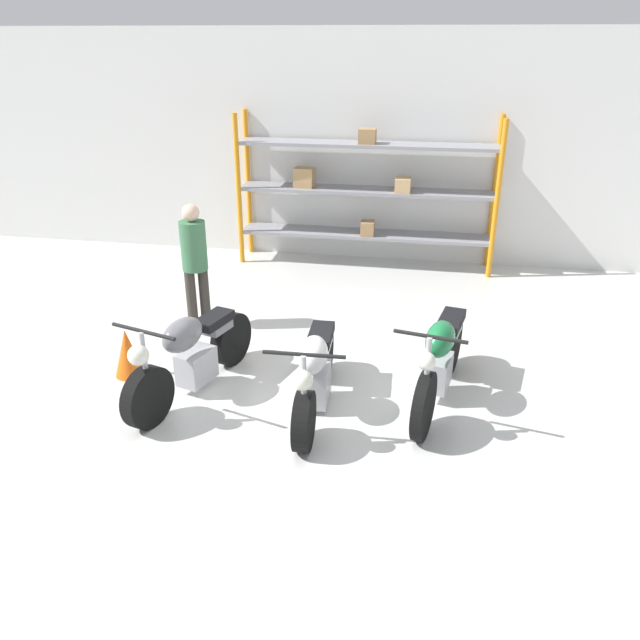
{
  "coord_description": "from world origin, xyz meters",
  "views": [
    {
      "loc": [
        1.07,
        -5.54,
        3.46
      ],
      "look_at": [
        0.0,
        0.4,
        0.7
      ],
      "focal_mm": 35.0,
      "sensor_mm": 36.0,
      "label": 1
    }
  ],
  "objects_px": {
    "person_browsing": "(194,257)",
    "shelving_rack": "(364,189)",
    "motorcycle_green": "(440,358)",
    "traffic_cone": "(128,353)",
    "motorcycle_white": "(315,372)",
    "motorcycle_grey": "(191,355)"
  },
  "relations": [
    {
      "from": "shelving_rack",
      "to": "motorcycle_grey",
      "type": "xyz_separation_m",
      "value": [
        -1.26,
        -4.4,
        -0.8
      ]
    },
    {
      "from": "shelving_rack",
      "to": "person_browsing",
      "type": "bearing_deg",
      "value": -122.43
    },
    {
      "from": "traffic_cone",
      "to": "shelving_rack",
      "type": "bearing_deg",
      "value": 63.28
    },
    {
      "from": "shelving_rack",
      "to": "person_browsing",
      "type": "height_order",
      "value": "shelving_rack"
    },
    {
      "from": "motorcycle_grey",
      "to": "motorcycle_green",
      "type": "xyz_separation_m",
      "value": [
        2.54,
        0.29,
        0.05
      ]
    },
    {
      "from": "traffic_cone",
      "to": "motorcycle_grey",
      "type": "bearing_deg",
      "value": -14.78
    },
    {
      "from": "motorcycle_green",
      "to": "traffic_cone",
      "type": "bearing_deg",
      "value": -77.3
    },
    {
      "from": "shelving_rack",
      "to": "person_browsing",
      "type": "xyz_separation_m",
      "value": [
        -1.78,
        -2.81,
        -0.3
      ]
    },
    {
      "from": "person_browsing",
      "to": "traffic_cone",
      "type": "height_order",
      "value": "person_browsing"
    },
    {
      "from": "motorcycle_grey",
      "to": "motorcycle_white",
      "type": "relative_size",
      "value": 1.03
    },
    {
      "from": "motorcycle_green",
      "to": "traffic_cone",
      "type": "relative_size",
      "value": 3.69
    },
    {
      "from": "person_browsing",
      "to": "motorcycle_white",
      "type": "bearing_deg",
      "value": -176.1
    },
    {
      "from": "shelving_rack",
      "to": "motorcycle_green",
      "type": "bearing_deg",
      "value": -72.68
    },
    {
      "from": "motorcycle_grey",
      "to": "person_browsing",
      "type": "bearing_deg",
      "value": -145.47
    },
    {
      "from": "motorcycle_grey",
      "to": "motorcycle_green",
      "type": "distance_m",
      "value": 2.56
    },
    {
      "from": "motorcycle_white",
      "to": "traffic_cone",
      "type": "xyz_separation_m",
      "value": [
        -2.16,
        0.3,
        -0.14
      ]
    },
    {
      "from": "motorcycle_white",
      "to": "person_browsing",
      "type": "bearing_deg",
      "value": -134.43
    },
    {
      "from": "motorcycle_grey",
      "to": "motorcycle_green",
      "type": "relative_size",
      "value": 0.98
    },
    {
      "from": "motorcycle_grey",
      "to": "traffic_cone",
      "type": "bearing_deg",
      "value": -88.35
    },
    {
      "from": "motorcycle_grey",
      "to": "person_browsing",
      "type": "relative_size",
      "value": 1.23
    },
    {
      "from": "person_browsing",
      "to": "shelving_rack",
      "type": "bearing_deg",
      "value": -76.33
    },
    {
      "from": "shelving_rack",
      "to": "person_browsing",
      "type": "distance_m",
      "value": 3.34
    }
  ]
}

